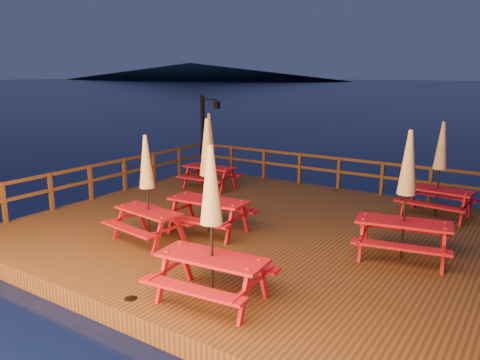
{
  "coord_description": "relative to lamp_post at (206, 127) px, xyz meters",
  "views": [
    {
      "loc": [
        5.77,
        -9.78,
        4.28
      ],
      "look_at": [
        -1.17,
        0.6,
        1.38
      ],
      "focal_mm": 35.0,
      "sensor_mm": 36.0,
      "label": 1
    }
  ],
  "objects": [
    {
      "name": "deck_piles",
      "position": [
        5.39,
        -4.55,
        -2.5
      ],
      "size": [
        11.44,
        9.44,
        1.4
      ],
      "color": "#3C1C13",
      "rests_on": "ground"
    },
    {
      "name": "picnic_table_0",
      "position": [
        1.72,
        -2.04,
        -0.47
      ],
      "size": [
        1.86,
        1.56,
        2.55
      ],
      "rotation": [
        0.0,
        0.0,
        0.06
      ],
      "color": "maroon",
      "rests_on": "deck"
    },
    {
      "name": "headland_left",
      "position": [
        -154.61,
        185.45,
        2.3
      ],
      "size": [
        180.0,
        84.0,
        9.0
      ],
      "primitive_type": "ellipsoid",
      "color": "black",
      "rests_on": "ground"
    },
    {
      "name": "picnic_table_5",
      "position": [
        8.83,
        -4.66,
        -0.37
      ],
      "size": [
        2.19,
        1.93,
        2.75
      ],
      "rotation": [
        0.0,
        0.0,
        0.2
      ],
      "color": "maroon",
      "rests_on": "deck"
    },
    {
      "name": "railing",
      "position": [
        5.39,
        -2.77,
        -1.03
      ],
      "size": [
        11.8,
        9.75,
        1.1
      ],
      "color": "#3C1C13",
      "rests_on": "deck"
    },
    {
      "name": "picnic_table_1",
      "position": [
        8.79,
        -1.13,
        -0.44
      ],
      "size": [
        1.94,
        1.65,
        2.6
      ],
      "rotation": [
        0.0,
        0.0,
        -0.09
      ],
      "color": "maroon",
      "rests_on": "deck"
    },
    {
      "name": "deck",
      "position": [
        5.39,
        -4.55,
        -2.0
      ],
      "size": [
        12.0,
        10.0,
        0.4
      ],
      "primitive_type": "cube",
      "color": "#3F2214",
      "rests_on": "ground"
    },
    {
      "name": "picnic_table_2",
      "position": [
        6.62,
        -8.4,
        -0.38
      ],
      "size": [
        2.06,
        1.75,
        2.73
      ],
      "rotation": [
        0.0,
        0.0,
        0.1
      ],
      "color": "maroon",
      "rests_on": "deck"
    },
    {
      "name": "picnic_table_3",
      "position": [
        3.61,
        -6.86,
        -0.5
      ],
      "size": [
        1.93,
        1.66,
        2.5
      ],
      "rotation": [
        0.0,
        0.0,
        -0.13
      ],
      "color": "maroon",
      "rests_on": "deck"
    },
    {
      "name": "lamp_post",
      "position": [
        0.0,
        0.0,
        0.0
      ],
      "size": [
        0.85,
        0.18,
        3.0
      ],
      "color": "black",
      "rests_on": "deck"
    },
    {
      "name": "picnic_table_4",
      "position": [
        4.41,
        -5.62,
        -0.33
      ],
      "size": [
        2.08,
        1.76,
        2.81
      ],
      "rotation": [
        0.0,
        0.0,
        0.07
      ],
      "color": "maroon",
      "rests_on": "deck"
    },
    {
      "name": "ground",
      "position": [
        5.39,
        -4.55,
        -2.2
      ],
      "size": [
        500.0,
        500.0,
        0.0
      ],
      "primitive_type": "plane",
      "color": "black",
      "rests_on": "ground"
    }
  ]
}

